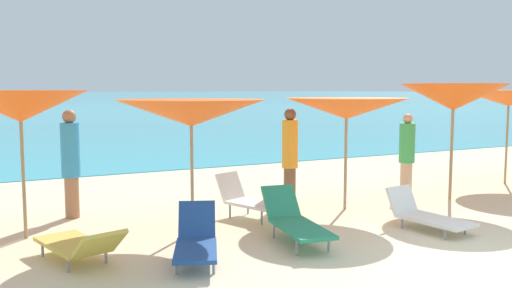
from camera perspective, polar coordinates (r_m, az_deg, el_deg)
The scene contains 14 objects.
ground_plane at distance 15.58m, azimuth -5.61°, elevation -2.84°, with size 50.00×100.00×0.30m, color beige.
umbrella_2 at distance 8.45m, azimuth -23.86°, elevation 3.69°, with size 2.11×2.11×2.19m.
umbrella_3 at distance 8.13m, azimuth -6.93°, elevation 3.30°, with size 2.32×2.32×2.05m.
umbrella_4 at distance 9.82m, azimuth 9.64°, elevation 3.73°, with size 2.21×2.21×2.05m.
umbrella_5 at distance 11.27m, azimuth 20.32°, elevation 4.70°, with size 2.12×2.12×2.31m.
umbrella_6 at distance 13.69m, azimuth 25.38°, elevation 4.42°, with size 2.38×2.38×2.18m.
lounge_chair_2 at distance 9.21m, azimuth -0.84°, elevation -5.87°, with size 0.94×1.38×0.73m.
lounge_chair_5 at distance 8.88m, azimuth 17.66°, elevation -7.17°, with size 0.75×1.41×0.62m.
lounge_chair_6 at distance 7.01m, azimuth -6.40°, elevation -10.13°, with size 0.96×1.39×0.67m.
lounge_chair_7 at distance 7.83m, azimuth 4.16°, elevation -8.11°, with size 0.78×1.69×0.70m.
lounge_chair_8 at distance 7.22m, azimuth -18.32°, elevation -10.12°, with size 0.96×1.68×0.56m.
beachgoer_1 at distance 10.22m, azimuth 3.64°, elevation -0.96°, with size 0.31×0.31×1.84m.
beachgoer_2 at distance 9.63m, azimuth -19.16°, elevation -1.65°, with size 0.32×0.32×1.86m.
beachgoer_3 at distance 11.82m, azimuth 15.80°, elevation -0.73°, with size 0.33×0.33×1.69m.
Camera 1 is at (-5.63, -4.34, 2.20)m, focal length 37.49 mm.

